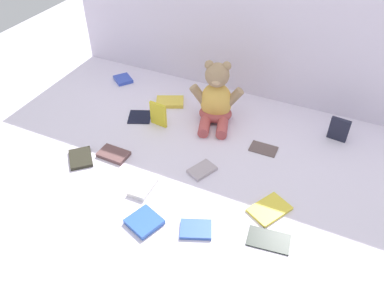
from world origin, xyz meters
name	(u,v)px	position (x,y,z in m)	size (l,w,h in m)	color
ground_plane	(206,150)	(0.00, 0.00, 0.00)	(3.20, 3.20, 0.00)	silver
backdrop_drape	(253,14)	(0.00, 0.48, 0.38)	(1.79, 0.03, 0.76)	silver
teddy_bear	(216,100)	(-0.04, 0.20, 0.10)	(0.23, 0.23, 0.28)	#E5B24C
book_case_0	(81,158)	(-0.42, -0.26, 0.01)	(0.08, 0.11, 0.01)	black
book_case_1	(263,148)	(0.21, 0.10, 0.00)	(0.07, 0.11, 0.01)	brown
book_case_2	(196,229)	(0.13, -0.38, 0.01)	(0.08, 0.10, 0.01)	#3156B0
book_case_3	(158,114)	(-0.25, 0.07, 0.05)	(0.08, 0.01, 0.11)	gold
book_case_4	(143,187)	(-0.12, -0.29, 0.01)	(0.07, 0.11, 0.02)	silver
book_case_5	(202,170)	(0.04, -0.12, 0.01)	(0.07, 0.10, 0.01)	#A3959D
book_case_6	(114,154)	(-0.31, -0.19, 0.01)	(0.07, 0.12, 0.02)	brown
book_case_7	(144,222)	(-0.03, -0.43, 0.01)	(0.10, 0.10, 0.02)	#2F59B4
book_case_8	(269,239)	(0.35, -0.32, 0.00)	(0.08, 0.13, 0.01)	black
book_case_9	(339,129)	(0.46, 0.29, 0.05)	(0.08, 0.02, 0.10)	#1F2132
book_case_10	(140,116)	(-0.35, 0.08, 0.00)	(0.10, 0.10, 0.01)	black
book_case_11	(170,102)	(-0.28, 0.23, 0.01)	(0.09, 0.13, 0.02)	gold
book_case_12	(123,79)	(-0.59, 0.32, 0.01)	(0.08, 0.09, 0.02)	#324BBC
book_case_13	(269,209)	(0.32, -0.20, 0.01)	(0.09, 0.13, 0.01)	yellow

